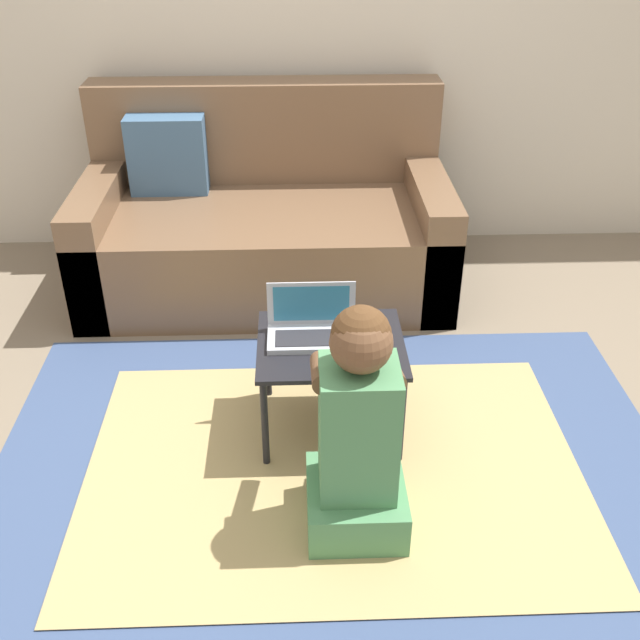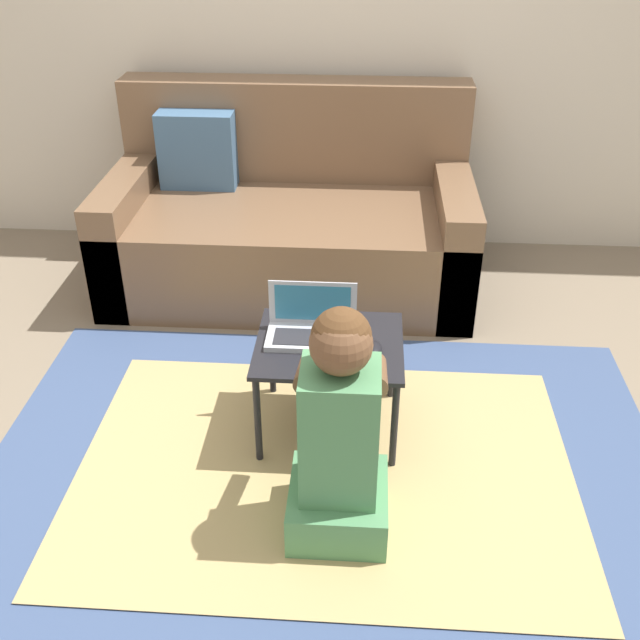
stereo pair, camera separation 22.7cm
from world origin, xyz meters
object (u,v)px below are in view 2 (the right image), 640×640
at_px(couch, 290,220).
at_px(laptop, 311,329).
at_px(laptop_desk, 329,353).
at_px(person_seated, 339,437).
at_px(computer_mouse, 373,349).

relative_size(couch, laptop, 5.52).
xyz_separation_m(couch, laptop_desk, (0.26, -1.16, 0.03)).
distance_m(laptop, person_seated, 0.51).
relative_size(couch, person_seated, 2.18).
height_order(laptop_desk, computer_mouse, computer_mouse).
distance_m(laptop_desk, computer_mouse, 0.17).
bearing_deg(person_seated, couch, 100.90).
relative_size(laptop, person_seated, 0.39).
relative_size(computer_mouse, person_seated, 0.13).
height_order(laptop_desk, person_seated, person_seated).
bearing_deg(laptop_desk, person_seated, -83.11).
xyz_separation_m(couch, laptop, (0.19, -1.13, 0.10)).
bearing_deg(laptop, computer_mouse, -22.07).
distance_m(couch, laptop, 1.15).
bearing_deg(laptop_desk, couch, 102.45).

